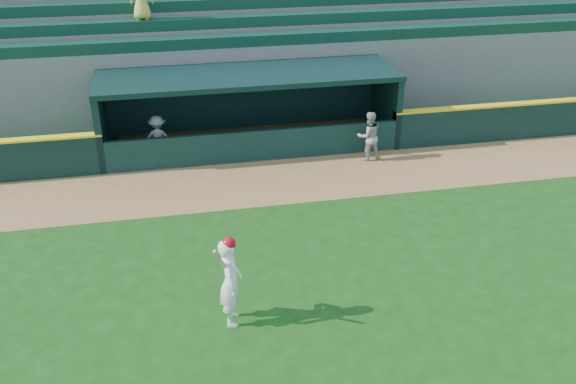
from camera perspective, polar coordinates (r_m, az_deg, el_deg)
ground at (r=14.43m, az=1.31°, el=-7.42°), size 120.00×120.00×0.00m
warning_track at (r=18.61m, az=-2.08°, el=0.89°), size 40.00×3.00×0.01m
dugout_player_front at (r=19.97m, az=7.19°, el=4.96°), size 0.80×0.64×1.56m
dugout_player_inside at (r=20.24m, az=-11.47°, el=4.74°), size 0.98×0.64×1.43m
dugout at (r=20.94m, az=-3.62°, el=7.84°), size 9.40×2.80×2.46m
stands at (r=25.02m, az=-5.33°, el=13.38°), size 34.50×6.25×7.57m
batter_at_plate at (r=12.61m, az=-5.13°, el=-7.84°), size 0.61×0.80×1.94m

